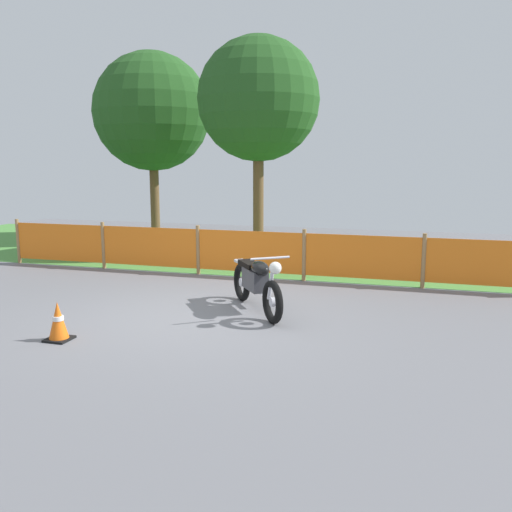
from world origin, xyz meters
name	(u,v)px	position (x,y,z in m)	size (l,w,h in m)	color
ground	(193,316)	(0.00, 0.00, -0.01)	(24.00, 24.00, 0.02)	slate
grass_verge	(287,252)	(0.00, 6.40, 0.01)	(24.00, 6.84, 0.01)	#4C8C3D
barrier_fence	(250,252)	(0.00, 2.98, 0.54)	(11.57, 0.08, 1.05)	#997547
tree_leftmost	(152,112)	(-4.60, 7.78, 3.88)	(3.57, 3.57, 5.67)	brown
tree_near_left	(258,100)	(-0.77, 6.24, 3.95)	(3.17, 3.17, 5.55)	brown
motorcycle_lead	(256,282)	(0.88, 0.51, 0.48)	(1.33, 1.74, 0.99)	black
traffic_cone	(58,321)	(-1.25, -1.62, 0.26)	(0.32, 0.32, 0.53)	black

